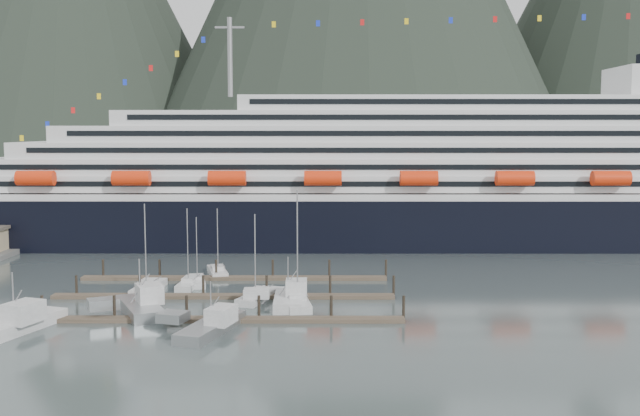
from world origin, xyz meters
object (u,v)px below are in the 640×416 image
at_px(sailboat_h, 297,302).
at_px(sailboat_f, 217,272).
at_px(trawler_c, 210,325).
at_px(sailboat_e, 197,281).
at_px(sailboat_c, 258,297).
at_px(trawler_e, 287,298).
at_px(cruise_ship, 424,185).
at_px(sailboat_b, 190,284).
at_px(trawler_b, 139,306).
at_px(trawler_a, 13,324).
at_px(sailboat_a, 149,288).

bearing_deg(sailboat_h, sailboat_f, 23.74).
bearing_deg(trawler_c, sailboat_e, 29.55).
height_order(sailboat_c, trawler_e, sailboat_c).
xyz_separation_m(cruise_ship, sailboat_c, (-30.02, -53.15, -11.62)).
relative_size(sailboat_b, trawler_c, 0.92).
xyz_separation_m(cruise_ship, trawler_e, (-25.87, -56.19, -11.12)).
xyz_separation_m(cruise_ship, trawler_b, (-44.60, -61.17, -11.06)).
bearing_deg(trawler_b, sailboat_c, -86.12).
relative_size(sailboat_f, trawler_c, 0.85).
bearing_deg(cruise_ship, sailboat_b, -133.05).
distance_m(trawler_a, trawler_c, 22.95).
xyz_separation_m(sailboat_a, trawler_b, (2.00, -13.77, 0.54)).
bearing_deg(trawler_b, cruise_ship, -61.05).
bearing_deg(trawler_c, sailboat_b, 32.05).
bearing_deg(trawler_a, sailboat_h, -48.39).
distance_m(sailboat_f, trawler_e, 24.59).
xyz_separation_m(sailboat_e, trawler_c, (6.10, -27.60, 0.48)).
bearing_deg(sailboat_c, trawler_e, -108.11).
xyz_separation_m(sailboat_c, trawler_e, (4.16, -3.04, 0.50)).
relative_size(cruise_ship, sailboat_f, 18.41).
relative_size(sailboat_a, sailboat_f, 1.18).
relative_size(sailboat_a, sailboat_h, 0.83).
xyz_separation_m(sailboat_a, sailboat_h, (22.03, -9.26, 0.03)).
xyz_separation_m(sailboat_b, trawler_a, (-16.03, -25.84, 0.57)).
relative_size(cruise_ship, sailboat_a, 15.62).
bearing_deg(sailboat_e, trawler_b, 155.64).
distance_m(sailboat_a, trawler_b, 13.93).
relative_size(sailboat_f, trawler_e, 1.02).
distance_m(sailboat_a, trawler_c, 25.68).
bearing_deg(trawler_c, trawler_e, -14.31).
xyz_separation_m(sailboat_e, trawler_e, (14.47, -13.89, 0.53)).
bearing_deg(trawler_e, sailboat_b, 50.44).
xyz_separation_m(sailboat_e, sailboat_h, (15.76, -14.35, 0.08)).
xyz_separation_m(sailboat_b, sailboat_f, (2.91, 9.10, 0.00)).
height_order(sailboat_a, trawler_c, sailboat_a).
distance_m(sailboat_a, sailboat_b, 6.40).
bearing_deg(sailboat_h, cruise_ship, -31.90).
xyz_separation_m(sailboat_a, trawler_c, (12.37, -22.50, 0.43)).
bearing_deg(sailboat_b, sailboat_f, -14.48).
bearing_deg(sailboat_e, sailboat_f, -27.55).
bearing_deg(sailboat_a, trawler_b, -167.11).
bearing_deg(sailboat_f, sailboat_c, -170.10).
bearing_deg(sailboat_c, cruise_ship, -11.36).
xyz_separation_m(sailboat_f, trawler_a, (-18.94, -34.94, 0.56)).
relative_size(cruise_ship, sailboat_c, 16.70).
height_order(sailboat_c, sailboat_e, sailboat_c).
relative_size(sailboat_a, sailboat_e, 1.25).
xyz_separation_m(trawler_a, trawler_e, (31.31, 13.70, -0.05)).
relative_size(trawler_a, trawler_b, 1.16).
bearing_deg(cruise_ship, sailboat_a, -134.52).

